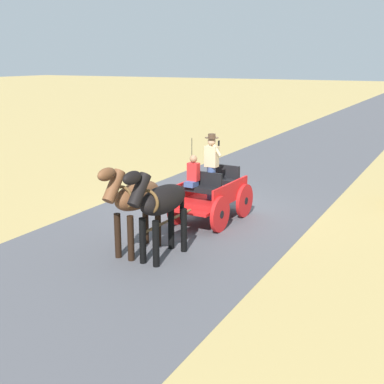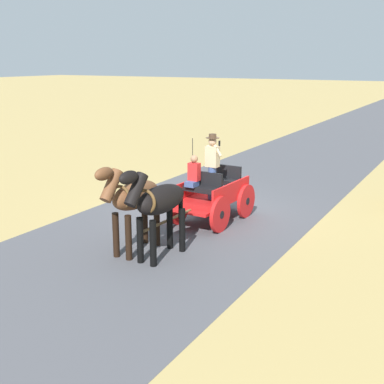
% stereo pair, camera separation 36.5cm
% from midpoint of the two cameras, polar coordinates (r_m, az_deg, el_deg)
% --- Properties ---
extents(ground_plane, '(200.00, 200.00, 0.00)m').
position_cam_midpoint_polar(ground_plane, '(15.51, 2.62, -1.99)').
color(ground_plane, tan).
extents(road_surface, '(6.42, 160.00, 0.01)m').
position_cam_midpoint_polar(road_surface, '(15.51, 2.62, -1.97)').
color(road_surface, '#4C4C51').
rests_on(road_surface, ground).
extents(horse_drawn_carriage, '(1.50, 4.51, 2.50)m').
position_cam_midpoint_polar(horse_drawn_carriage, '(14.20, 2.94, -0.13)').
color(horse_drawn_carriage, red).
rests_on(horse_drawn_carriage, ground).
extents(horse_near_side, '(0.70, 2.14, 2.21)m').
position_cam_midpoint_polar(horse_near_side, '(11.40, -2.87, -1.16)').
color(horse_near_side, black).
rests_on(horse_near_side, ground).
extents(horse_off_side, '(0.62, 2.13, 2.21)m').
position_cam_midpoint_polar(horse_off_side, '(11.81, -5.68, -0.67)').
color(horse_off_side, brown).
rests_on(horse_off_side, ground).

